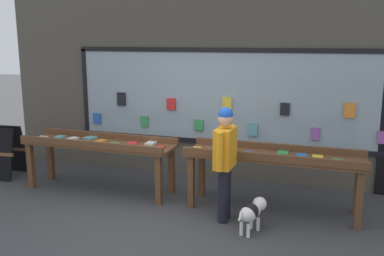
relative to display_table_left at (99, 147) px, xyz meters
name	(u,v)px	position (x,y,z in m)	size (l,w,h in m)	color
ground_plane	(154,228)	(1.41, -1.08, -0.73)	(40.00, 40.00, 0.00)	#38383A
shopfront_facade	(209,88)	(1.49, 1.31, 0.87)	(7.69, 0.29, 3.24)	#4C473D
display_table_left	(99,147)	(0.00, 0.00, 0.00)	(2.53, 0.73, 0.91)	brown
display_table_right	(274,161)	(2.82, -0.01, 0.02)	(2.53, 0.73, 0.93)	brown
person_browsing	(225,156)	(2.23, -0.54, 0.18)	(0.24, 0.64, 1.58)	black
small_dog	(252,211)	(2.66, -0.80, -0.45)	(0.35, 0.60, 0.41)	white
sandwich_board_sign	(7,151)	(-1.98, 0.15, -0.27)	(0.57, 0.66, 0.91)	black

